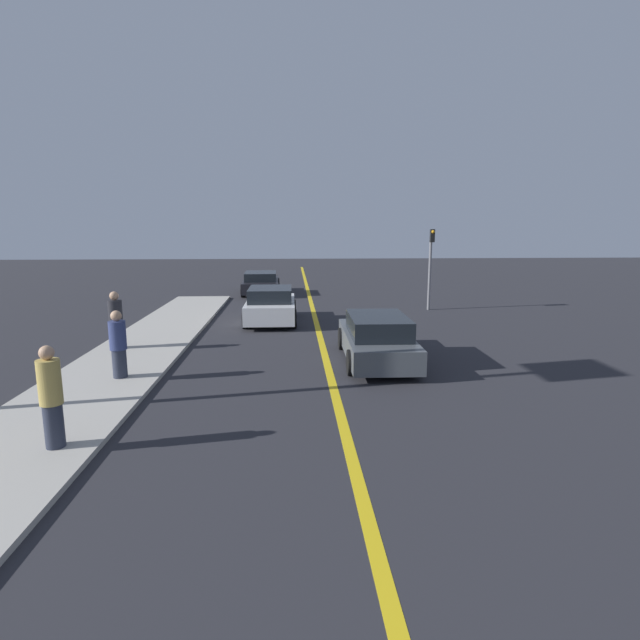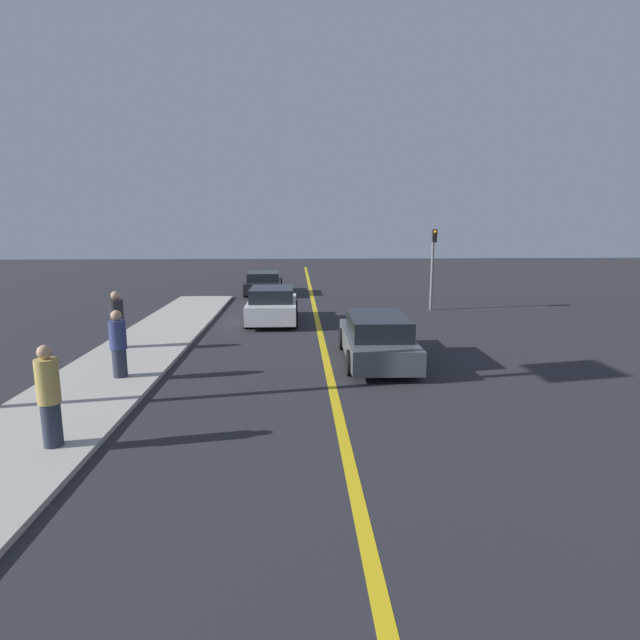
# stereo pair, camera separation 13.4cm
# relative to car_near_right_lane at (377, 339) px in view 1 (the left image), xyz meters

# --- Properties ---
(road_center_line) EXTENTS (0.20, 60.00, 0.01)m
(road_center_line) POSITION_rel_car_near_right_lane_xyz_m (-1.36, 2.23, -0.62)
(road_center_line) COLOR gold
(road_center_line) RESTS_ON ground_plane
(sidewalk_left) EXTENTS (2.63, 28.30, 0.10)m
(sidewalk_left) POSITION_rel_car_near_right_lane_xyz_m (-6.77, -1.62, -0.57)
(sidewalk_left) COLOR #ADA89E
(sidewalk_left) RESTS_ON ground_plane
(car_near_right_lane) EXTENTS (1.88, 4.33, 1.29)m
(car_near_right_lane) POSITION_rel_car_near_right_lane_xyz_m (0.00, 0.00, 0.00)
(car_near_right_lane) COLOR #4C5156
(car_near_right_lane) RESTS_ON ground_plane
(car_ahead_center) EXTENTS (1.94, 3.88, 1.35)m
(car_ahead_center) POSITION_rel_car_near_right_lane_xyz_m (-3.09, 5.79, 0.04)
(car_ahead_center) COLOR silver
(car_ahead_center) RESTS_ON ground_plane
(car_far_distant) EXTENTS (2.10, 4.34, 1.20)m
(car_far_distant) POSITION_rel_car_near_right_lane_xyz_m (-3.95, 14.08, -0.02)
(car_far_distant) COLOR black
(car_far_distant) RESTS_ON ground_plane
(pedestrian_mid_group) EXTENTS (0.35, 0.35, 1.68)m
(pedestrian_mid_group) POSITION_rel_car_near_right_lane_xyz_m (-6.13, -5.27, 0.33)
(pedestrian_mid_group) COLOR #282D3D
(pedestrian_mid_group) RESTS_ON sidewalk_left
(pedestrian_far_standing) EXTENTS (0.39, 0.39, 1.60)m
(pedestrian_far_standing) POSITION_rel_car_near_right_lane_xyz_m (-6.36, -1.45, 0.27)
(pedestrian_far_standing) COLOR #282D3D
(pedestrian_far_standing) RESTS_ON sidewalk_left
(pedestrian_by_sign) EXTENTS (0.39, 0.39, 1.67)m
(pedestrian_by_sign) POSITION_rel_car_near_right_lane_xyz_m (-7.41, 1.50, 0.31)
(pedestrian_by_sign) COLOR #282D3D
(pedestrian_by_sign) RESTS_ON sidewalk_left
(traffic_light) EXTENTS (0.18, 0.40, 3.50)m
(traffic_light) POSITION_rel_car_near_right_lane_xyz_m (3.73, 8.30, 1.57)
(traffic_light) COLOR slate
(traffic_light) RESTS_ON ground_plane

